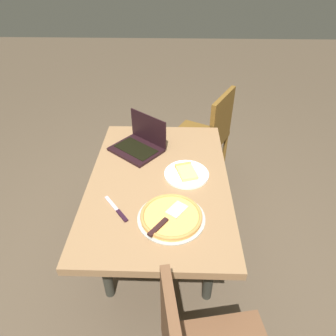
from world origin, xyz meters
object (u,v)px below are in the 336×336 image
table_knife (118,211)px  chair_far (206,134)px  pizza_plate (186,173)px  pizza_tray (171,216)px  laptop (140,143)px  dining_table (159,190)px

table_knife → chair_far: (1.14, -0.55, -0.21)m
pizza_plate → pizza_tray: (-0.35, 0.08, 0.00)m
laptop → pizza_tray: (-0.63, -0.22, -0.03)m
dining_table → pizza_tray: (-0.31, -0.08, 0.10)m
dining_table → chair_far: 0.95m
laptop → table_knife: bearing=174.8°
chair_far → dining_table: bearing=158.0°
pizza_plate → pizza_tray: bearing=166.8°
pizza_plate → pizza_tray: size_ratio=0.78×
pizza_tray → laptop: bearing=19.4°
dining_table → laptop: size_ratio=3.12×
dining_table → table_knife: 0.34m
pizza_tray → table_knife: bearing=81.6°
dining_table → pizza_plate: bearing=-74.7°
pizza_tray → table_knife: (0.04, 0.28, -0.01)m
dining_table → pizza_plate: (0.04, -0.16, 0.10)m
pizza_tray → pizza_plate: bearing=-13.2°
pizza_plate → dining_table: bearing=105.3°
pizza_plate → chair_far: 0.88m
dining_table → pizza_tray: pizza_tray is taller
laptop → pizza_tray: bearing=-160.6°
pizza_plate → table_knife: size_ratio=1.41×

